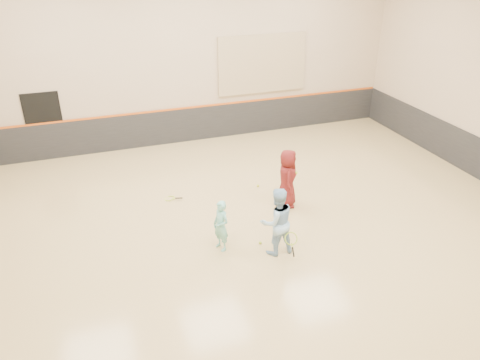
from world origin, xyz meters
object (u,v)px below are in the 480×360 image
object	(u,v)px
girl	(221,226)
spare_racket	(169,197)
young_man	(287,178)
instructor	(277,222)

from	to	relation	value
girl	spare_racket	size ratio (longest dim) A/B	1.93
girl	young_man	world-z (taller)	young_man
young_man	spare_racket	bearing A→B (deg)	83.49
young_man	spare_racket	world-z (taller)	young_man
young_man	girl	bearing A→B (deg)	139.54
instructor	spare_racket	distance (m)	3.74
young_man	spare_racket	size ratio (longest dim) A/B	2.51
girl	spare_racket	world-z (taller)	girl
instructor	spare_racket	size ratio (longest dim) A/B	2.54
girl	spare_racket	xyz separation A→B (m)	(-0.65, 2.68, -0.54)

